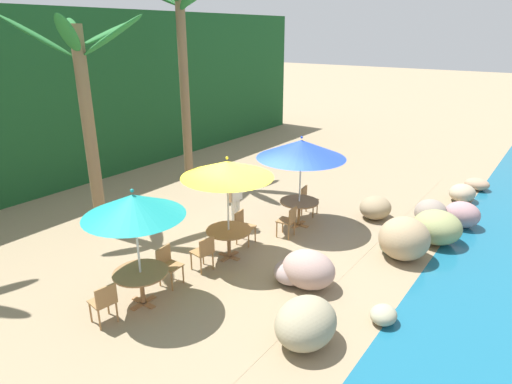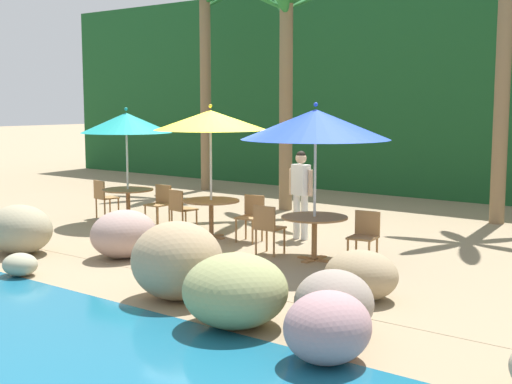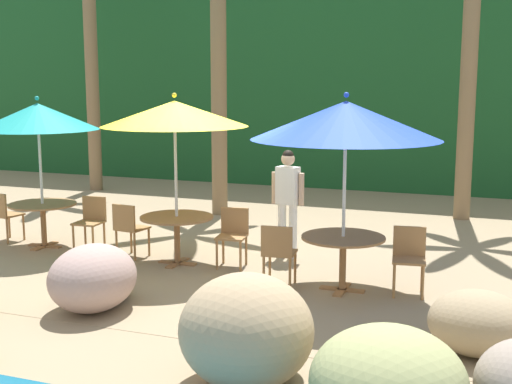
{
  "view_description": "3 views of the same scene",
  "coord_description": "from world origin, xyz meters",
  "px_view_note": "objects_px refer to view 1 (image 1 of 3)",
  "views": [
    {
      "loc": [
        -7.99,
        -6.1,
        5.26
      ],
      "look_at": [
        0.59,
        0.09,
        1.37
      ],
      "focal_mm": 30.89,
      "sensor_mm": 36.0,
      "label": 1
    },
    {
      "loc": [
        8.34,
        -9.95,
        2.61
      ],
      "look_at": [
        0.57,
        0.07,
        0.98
      ],
      "focal_mm": 49.18,
      "sensor_mm": 36.0,
      "label": 2
    },
    {
      "loc": [
        4.04,
        -8.84,
        2.78
      ],
      "look_at": [
        0.62,
        0.37,
        1.13
      ],
      "focal_mm": 47.59,
      "sensor_mm": 36.0,
      "label": 3
    }
  ],
  "objects_px": {
    "chair_blue_seaward": "(307,198)",
    "chair_yellow_inland": "(204,251)",
    "chair_teal_inland": "(104,301)",
    "dining_table_blue": "(299,205)",
    "palm_tree_second": "(86,95)",
    "chair_teal_seaward": "(168,263)",
    "umbrella_yellow": "(227,169)",
    "chair_yellow_seaward": "(243,225)",
    "dining_table_yellow": "(229,234)",
    "chair_blue_inland": "(289,220)",
    "dining_table_teal": "(141,277)",
    "umbrella_teal": "(133,205)",
    "umbrella_blue": "(301,149)",
    "palm_tree_third": "(183,55)",
    "waiter_in_white": "(235,195)"
  },
  "relations": [
    {
      "from": "chair_blue_seaward",
      "to": "chair_yellow_inland",
      "type": "bearing_deg",
      "value": 176.78
    },
    {
      "from": "chair_teal_inland",
      "to": "chair_yellow_inland",
      "type": "bearing_deg",
      "value": -4.04
    },
    {
      "from": "dining_table_blue",
      "to": "palm_tree_second",
      "type": "xyz_separation_m",
      "value": [
        -3.54,
        4.19,
        3.12
      ]
    },
    {
      "from": "chair_teal_seaward",
      "to": "chair_teal_inland",
      "type": "bearing_deg",
      "value": -176.61
    },
    {
      "from": "umbrella_yellow",
      "to": "chair_yellow_seaward",
      "type": "distance_m",
      "value": 1.95
    },
    {
      "from": "chair_teal_seaward",
      "to": "palm_tree_second",
      "type": "distance_m",
      "value": 4.8
    },
    {
      "from": "chair_yellow_seaward",
      "to": "palm_tree_second",
      "type": "height_order",
      "value": "palm_tree_second"
    },
    {
      "from": "dining_table_yellow",
      "to": "chair_teal_inland",
      "type": "bearing_deg",
      "value": 176.41
    },
    {
      "from": "chair_blue_inland",
      "to": "dining_table_teal",
      "type": "bearing_deg",
      "value": 169.96
    },
    {
      "from": "umbrella_teal",
      "to": "umbrella_yellow",
      "type": "height_order",
      "value": "umbrella_yellow"
    },
    {
      "from": "dining_table_yellow",
      "to": "umbrella_blue",
      "type": "xyz_separation_m",
      "value": [
        2.64,
        -0.42,
        1.64
      ]
    },
    {
      "from": "umbrella_teal",
      "to": "palm_tree_third",
      "type": "distance_m",
      "value": 8.32
    },
    {
      "from": "chair_yellow_seaward",
      "to": "umbrella_blue",
      "type": "height_order",
      "value": "umbrella_blue"
    },
    {
      "from": "umbrella_blue",
      "to": "palm_tree_second",
      "type": "height_order",
      "value": "palm_tree_second"
    },
    {
      "from": "dining_table_blue",
      "to": "dining_table_teal",
      "type": "bearing_deg",
      "value": 173.47
    },
    {
      "from": "waiter_in_white",
      "to": "palm_tree_second",
      "type": "bearing_deg",
      "value": 129.53
    },
    {
      "from": "chair_teal_inland",
      "to": "palm_tree_second",
      "type": "height_order",
      "value": "palm_tree_second"
    },
    {
      "from": "dining_table_teal",
      "to": "palm_tree_third",
      "type": "distance_m",
      "value": 8.88
    },
    {
      "from": "umbrella_yellow",
      "to": "chair_blue_inland",
      "type": "bearing_deg",
      "value": -18.26
    },
    {
      "from": "chair_blue_inland",
      "to": "waiter_in_white",
      "type": "relative_size",
      "value": 0.51
    },
    {
      "from": "chair_teal_seaward",
      "to": "umbrella_blue",
      "type": "bearing_deg",
      "value": -9.53
    },
    {
      "from": "dining_table_yellow",
      "to": "chair_yellow_inland",
      "type": "distance_m",
      "value": 0.86
    },
    {
      "from": "dining_table_teal",
      "to": "dining_table_blue",
      "type": "bearing_deg",
      "value": -6.53
    },
    {
      "from": "palm_tree_second",
      "to": "dining_table_teal",
      "type": "bearing_deg",
      "value": -114.98
    },
    {
      "from": "umbrella_blue",
      "to": "dining_table_blue",
      "type": "distance_m",
      "value": 1.64
    },
    {
      "from": "chair_yellow_inland",
      "to": "chair_blue_inland",
      "type": "xyz_separation_m",
      "value": [
        2.66,
        -0.63,
        0.0
      ]
    },
    {
      "from": "dining_table_teal",
      "to": "chair_teal_inland",
      "type": "relative_size",
      "value": 1.26
    },
    {
      "from": "umbrella_blue",
      "to": "palm_tree_third",
      "type": "distance_m",
      "value": 5.98
    },
    {
      "from": "chair_teal_inland",
      "to": "umbrella_teal",
      "type": "bearing_deg",
      "value": -2.45
    },
    {
      "from": "chair_yellow_inland",
      "to": "chair_blue_inland",
      "type": "height_order",
      "value": "same"
    },
    {
      "from": "chair_teal_seaward",
      "to": "chair_yellow_seaward",
      "type": "bearing_deg",
      "value": -2.49
    },
    {
      "from": "dining_table_yellow",
      "to": "umbrella_blue",
      "type": "distance_m",
      "value": 3.14
    },
    {
      "from": "chair_yellow_seaward",
      "to": "chair_yellow_inland",
      "type": "xyz_separation_m",
      "value": [
        -1.68,
        -0.17,
        0.0
      ]
    },
    {
      "from": "umbrella_teal",
      "to": "chair_yellow_inland",
      "type": "relative_size",
      "value": 2.88
    },
    {
      "from": "chair_blue_seaward",
      "to": "dining_table_teal",
      "type": "bearing_deg",
      "value": 176.32
    },
    {
      "from": "dining_table_blue",
      "to": "chair_yellow_inland",
      "type": "bearing_deg",
      "value": 172.64
    },
    {
      "from": "chair_yellow_inland",
      "to": "umbrella_blue",
      "type": "bearing_deg",
      "value": -7.36
    },
    {
      "from": "chair_teal_inland",
      "to": "chair_yellow_seaward",
      "type": "xyz_separation_m",
      "value": [
        4.25,
        -0.01,
        0.0
      ]
    },
    {
      "from": "chair_teal_seaward",
      "to": "chair_blue_seaward",
      "type": "xyz_separation_m",
      "value": [
        5.2,
        -0.53,
        0.0
      ]
    },
    {
      "from": "umbrella_teal",
      "to": "palm_tree_third",
      "type": "xyz_separation_m",
      "value": [
        6.37,
        4.84,
        2.29
      ]
    },
    {
      "from": "chair_yellow_seaward",
      "to": "palm_tree_third",
      "type": "xyz_separation_m",
      "value": [
        2.98,
        4.81,
        3.95
      ]
    },
    {
      "from": "chair_teal_seaward",
      "to": "chair_blue_inland",
      "type": "height_order",
      "value": "same"
    },
    {
      "from": "umbrella_teal",
      "to": "chair_blue_seaward",
      "type": "bearing_deg",
      "value": -3.68
    },
    {
      "from": "dining_table_teal",
      "to": "umbrella_yellow",
      "type": "bearing_deg",
      "value": -3.97
    },
    {
      "from": "chair_teal_inland",
      "to": "chair_yellow_seaward",
      "type": "bearing_deg",
      "value": -0.14
    },
    {
      "from": "chair_teal_seaward",
      "to": "chair_blue_seaward",
      "type": "relative_size",
      "value": 1.0
    },
    {
      "from": "umbrella_teal",
      "to": "chair_blue_seaward",
      "type": "distance_m",
      "value": 6.28
    },
    {
      "from": "chair_teal_seaward",
      "to": "dining_table_yellow",
      "type": "relative_size",
      "value": 0.79
    },
    {
      "from": "chair_yellow_seaward",
      "to": "palm_tree_second",
      "type": "xyz_separation_m",
      "value": [
        -1.72,
        3.57,
        3.22
      ]
    },
    {
      "from": "chair_teal_inland",
      "to": "waiter_in_white",
      "type": "xyz_separation_m",
      "value": [
        4.87,
        0.72,
        0.47
      ]
    }
  ]
}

